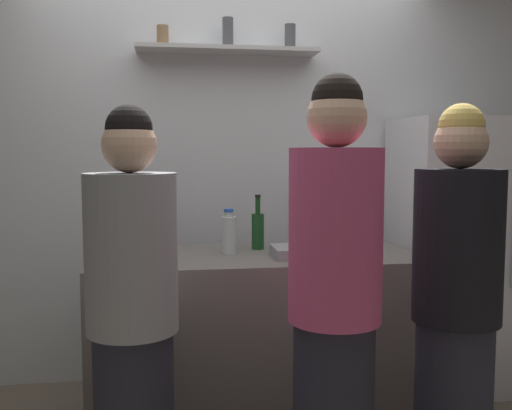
% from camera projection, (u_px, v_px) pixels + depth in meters
% --- Properties ---
extents(back_wall_assembly, '(4.80, 0.32, 2.60)m').
position_uv_depth(back_wall_assembly, '(226.00, 169.00, 3.62)').
color(back_wall_assembly, white).
rests_on(back_wall_assembly, ground).
extents(refrigerator, '(0.66, 0.65, 1.61)m').
position_uv_depth(refrigerator, '(454.00, 253.00, 3.47)').
color(refrigerator, white).
rests_on(refrigerator, ground).
extents(counter, '(1.63, 0.72, 0.90)m').
position_uv_depth(counter, '(256.00, 340.00, 2.96)').
color(counter, '#66605B').
rests_on(counter, ground).
extents(baking_pan, '(0.34, 0.24, 0.05)m').
position_uv_depth(baking_pan, '(307.00, 251.00, 2.85)').
color(baking_pan, gray).
rests_on(baking_pan, counter).
extents(utensil_holder, '(0.10, 0.10, 0.22)m').
position_uv_depth(utensil_holder, '(367.00, 234.00, 3.24)').
color(utensil_holder, '#B2B2B7').
rests_on(utensil_holder, counter).
extents(wine_bottle_green_glass, '(0.07, 0.07, 0.29)m').
position_uv_depth(wine_bottle_green_glass, '(258.00, 229.00, 3.06)').
color(wine_bottle_green_glass, '#19471E').
rests_on(wine_bottle_green_glass, counter).
extents(wine_bottle_dark_glass, '(0.07, 0.07, 0.30)m').
position_uv_depth(wine_bottle_dark_glass, '(128.00, 227.00, 3.05)').
color(wine_bottle_dark_glass, black).
rests_on(wine_bottle_dark_glass, counter).
extents(wine_bottle_pale_glass, '(0.07, 0.07, 0.33)m').
position_uv_depth(wine_bottle_pale_glass, '(155.00, 229.00, 2.90)').
color(wine_bottle_pale_glass, '#B2BFB2').
rests_on(wine_bottle_pale_glass, counter).
extents(wine_bottle_amber_glass, '(0.07, 0.07, 0.31)m').
position_uv_depth(wine_bottle_amber_glass, '(123.00, 239.00, 2.65)').
color(wine_bottle_amber_glass, '#472814').
rests_on(wine_bottle_amber_glass, counter).
extents(water_bottle_plastic, '(0.08, 0.08, 0.23)m').
position_uv_depth(water_bottle_plastic, '(229.00, 234.00, 2.93)').
color(water_bottle_plastic, silver).
rests_on(water_bottle_plastic, counter).
extents(person_grey_hoodie, '(0.34, 0.34, 1.58)m').
position_uv_depth(person_grey_hoodie, '(133.00, 323.00, 2.14)').
color(person_grey_hoodie, '#262633').
rests_on(person_grey_hoodie, ground).
extents(person_pink_top, '(0.34, 0.34, 1.69)m').
position_uv_depth(person_pink_top, '(335.00, 309.00, 2.10)').
color(person_pink_top, '#262633').
rests_on(person_pink_top, ground).
extents(person_blonde, '(0.34, 0.34, 1.59)m').
position_uv_depth(person_blonde, '(456.00, 313.00, 2.25)').
color(person_blonde, '#262633').
rests_on(person_blonde, ground).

